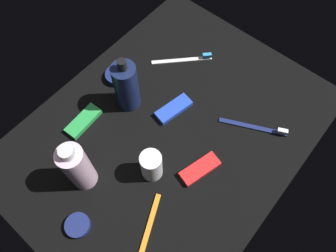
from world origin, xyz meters
The scene contains 12 objects.
ground_plane centered at (0.00, 0.00, -0.60)cm, with size 84.00×64.00×1.20cm, color black.
lotion_bottle centered at (-0.22, -14.02, 7.74)cm, with size 6.34×6.34×17.89cm.
bodywash_bottle centered at (23.02, -7.16, 8.07)cm, with size 6.05×6.05×17.67cm.
deodorant_stick centered at (11.15, 4.29, 4.58)cm, with size 5.20×5.20×9.15cm, color silver.
toothbrush_navy centered at (-15.88, 17.50, 0.61)cm, with size 8.95×16.71×2.10cm.
toothbrush_orange centered at (23.67, 13.54, 0.61)cm, with size 16.85×8.62×2.10cm.
toothbrush_white centered at (-21.32, -11.23, 0.61)cm, with size 13.83×13.32×2.10cm.
snack_bar_red centered at (3.14, 13.01, 0.75)cm, with size 10.40×4.00×1.50cm, color red.
snack_bar_blue centered at (-5.88, -2.96, 0.75)cm, with size 10.40×4.00×1.50cm, color blue.
snack_bar_green centered at (12.59, -18.95, 0.75)cm, with size 10.40×4.00×1.50cm, color green.
cream_tin_left centered at (31.92, -0.39, 0.83)cm, with size 5.72×5.72×1.66cm, color navy.
cream_tin_right centered at (-3.85, -22.29, 0.96)cm, with size 6.88×6.88×1.93cm, color navy.
Camera 1 is at (28.46, 24.07, 76.07)cm, focal length 34.17 mm.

